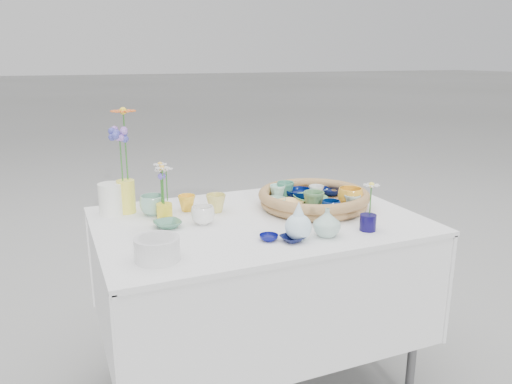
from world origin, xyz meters
name	(u,v)px	position (x,y,z in m)	size (l,w,h in m)	color
ground	(258,384)	(0.00, 0.00, 0.00)	(80.00, 80.00, 0.00)	#989897
display_table	(258,384)	(0.00, 0.00, 0.00)	(1.26, 0.86, 0.77)	white
wicker_tray	(314,199)	(0.28, 0.05, 0.80)	(0.47, 0.47, 0.08)	brown
tray_ceramic_0	(300,194)	(0.26, 0.14, 0.80)	(0.13, 0.13, 0.04)	#000E51
tray_ceramic_1	(330,192)	(0.41, 0.14, 0.80)	(0.10, 0.10, 0.03)	#031051
tray_ceramic_2	(350,198)	(0.39, -0.06, 0.82)	(0.10, 0.10, 0.08)	#FFAF2C
tray_ceramic_3	(310,199)	(0.27, 0.06, 0.80)	(0.13, 0.13, 0.03)	#519D61
tray_ceramic_4	(314,201)	(0.23, -0.04, 0.82)	(0.09, 0.09, 0.08)	#528351
tray_ceramic_5	(276,201)	(0.12, 0.10, 0.80)	(0.09, 0.09, 0.03)	#96CCB8
tray_ceramic_6	(278,192)	(0.16, 0.17, 0.82)	(0.07, 0.07, 0.06)	#B4F1DE
tray_ceramic_7	(316,192)	(0.32, 0.10, 0.81)	(0.07, 0.07, 0.06)	silver
tray_ceramic_8	(318,190)	(0.38, 0.20, 0.79)	(0.09, 0.09, 0.02)	#A6D6E4
tray_ceramic_9	(331,208)	(0.26, -0.12, 0.81)	(0.08, 0.08, 0.06)	#031C58
tray_ceramic_10	(289,204)	(0.16, 0.04, 0.80)	(0.11, 0.11, 0.03)	#F0B968
tray_ceramic_11	(352,202)	(0.38, -0.09, 0.82)	(0.07, 0.07, 0.06)	#A2C2B5
tray_ceramic_12	(285,190)	(0.21, 0.18, 0.82)	(0.08, 0.08, 0.07)	#418B6D
loose_ceramic_0	(187,203)	(-0.23, 0.21, 0.80)	(0.07, 0.07, 0.07)	yellow
loose_ceramic_1	(216,203)	(-0.13, 0.15, 0.80)	(0.08, 0.08, 0.08)	#D3C55F
loose_ceramic_2	(168,224)	(-0.36, 0.03, 0.78)	(0.10, 0.10, 0.03)	#477C63
loose_ceramic_3	(203,215)	(-0.22, 0.02, 0.80)	(0.09, 0.09, 0.07)	white
loose_ceramic_4	(269,237)	(-0.06, -0.24, 0.78)	(0.07, 0.07, 0.02)	#080C5E
loose_ceramic_5	(153,205)	(-0.38, 0.21, 0.81)	(0.10, 0.10, 0.08)	#89BBA6
loose_ceramic_6	(292,239)	(0.01, -0.28, 0.78)	(0.08, 0.08, 0.02)	#0C123C
fluted_bowl	(157,249)	(-0.46, -0.26, 0.80)	(0.14, 0.14, 0.08)	silver
bud_vase_paleblue	(298,220)	(0.04, -0.27, 0.84)	(0.09, 0.09, 0.15)	silver
bud_vase_seafoam	(327,222)	(0.15, -0.28, 0.82)	(0.10, 0.10, 0.10)	#9EBFB1
bud_vase_cobalt	(368,223)	(0.32, -0.29, 0.80)	(0.06, 0.06, 0.06)	#0D073F
single_daisy	(371,199)	(0.34, -0.27, 0.88)	(0.07, 0.07, 0.13)	white
tall_vase_yellow	(126,197)	(-0.47, 0.28, 0.83)	(0.07, 0.07, 0.14)	#FFF24B
gerbera	(126,146)	(-0.46, 0.30, 1.04)	(0.11, 0.11, 0.30)	orange
hydrangea	(121,159)	(-0.48, 0.28, 0.99)	(0.07, 0.07, 0.26)	#4042A6
white_pitcher	(111,199)	(-0.53, 0.28, 0.83)	(0.14, 0.10, 0.13)	white
daisy_cup	(165,212)	(-0.35, 0.13, 0.80)	(0.06, 0.06, 0.07)	yellow
daisy_posy	(166,183)	(-0.33, 0.14, 0.91)	(0.08, 0.08, 0.16)	silver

